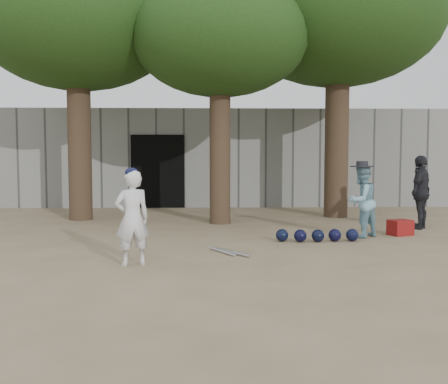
{
  "coord_description": "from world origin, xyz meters",
  "views": [
    {
      "loc": [
        0.36,
        -7.27,
        1.53
      ],
      "look_at": [
        0.6,
        1.0,
        0.95
      ],
      "focal_mm": 40.0,
      "sensor_mm": 36.0,
      "label": 1
    }
  ],
  "objects_px": {
    "red_bag": "(400,228)",
    "spectator_blue": "(361,201)",
    "boy_player": "(132,218)",
    "spectator_dark": "(421,192)"
  },
  "relations": [
    {
      "from": "boy_player",
      "to": "red_bag",
      "type": "relative_size",
      "value": 3.2
    },
    {
      "from": "spectator_blue",
      "to": "red_bag",
      "type": "relative_size",
      "value": 3.3
    },
    {
      "from": "red_bag",
      "to": "spectator_blue",
      "type": "bearing_deg",
      "value": -164.26
    },
    {
      "from": "red_bag",
      "to": "boy_player",
      "type": "bearing_deg",
      "value": -151.76
    },
    {
      "from": "boy_player",
      "to": "red_bag",
      "type": "height_order",
      "value": "boy_player"
    },
    {
      "from": "boy_player",
      "to": "spectator_dark",
      "type": "bearing_deg",
      "value": -170.67
    },
    {
      "from": "boy_player",
      "to": "red_bag",
      "type": "bearing_deg",
      "value": -174.16
    },
    {
      "from": "spectator_blue",
      "to": "spectator_dark",
      "type": "xyz_separation_m",
      "value": [
        1.61,
        1.1,
        0.09
      ]
    },
    {
      "from": "boy_player",
      "to": "spectator_dark",
      "type": "height_order",
      "value": "spectator_dark"
    },
    {
      "from": "boy_player",
      "to": "spectator_blue",
      "type": "xyz_separation_m",
      "value": [
        3.98,
        2.35,
        0.02
      ]
    }
  ]
}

